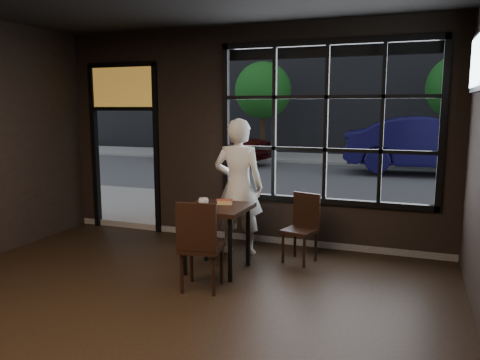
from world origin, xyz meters
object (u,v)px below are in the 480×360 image
at_px(cafe_table, 217,238).
at_px(navy_car, 431,144).
at_px(man, 239,187).
at_px(chair_near, 202,245).

height_order(cafe_table, navy_car, navy_car).
distance_m(cafe_table, man, 0.92).
bearing_deg(cafe_table, man, 91.09).
height_order(chair_near, navy_car, navy_car).
bearing_deg(navy_car, chair_near, 162.50).
bearing_deg(navy_car, man, 160.06).
distance_m(cafe_table, chair_near, 0.62).
bearing_deg(chair_near, navy_car, -112.74).
bearing_deg(chair_near, cafe_table, -91.62).
xyz_separation_m(cafe_table, navy_car, (2.75, 9.86, 0.51)).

